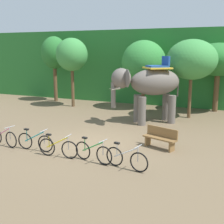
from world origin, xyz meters
TOP-DOWN VIEW (x-y plane):
  - ground_plane at (0.00, 0.00)m, footprint 80.00×80.00m
  - foliage_hedge at (0.00, 13.15)m, footprint 36.00×6.00m
  - tree_right at (-7.77, 8.92)m, footprint 2.07×2.07m
  - tree_center_left at (-5.23, 7.38)m, footprint 2.28×2.28m
  - tree_center at (-0.23, 8.68)m, footprint 3.08×3.08m
  - tree_far_right at (3.28, 6.95)m, footprint 2.99×2.99m
  - tree_center_right at (4.62, 9.63)m, footprint 3.57×3.57m
  - elephant at (1.35, 4.72)m, footprint 3.90×3.44m
  - bike_pink at (-3.32, -1.76)m, footprint 1.69×0.52m
  - bike_teal at (-1.65, -1.74)m, footprint 1.71×0.52m
  - bike_yellow at (-0.35, -2.01)m, footprint 1.71×0.52m
  - bike_green at (1.14, -1.94)m, footprint 1.69×0.53m
  - bike_white at (2.50, -2.05)m, footprint 1.69×0.53m
  - wooden_bench at (3.05, 0.62)m, footprint 1.55×0.88m

SIDE VIEW (x-z plane):
  - ground_plane at x=0.00m, z-range 0.00..0.00m
  - bike_pink at x=-3.32m, z-range -0.07..0.85m
  - bike_teal at x=-1.65m, z-range -0.07..0.85m
  - bike_yellow at x=-0.35m, z-range -0.07..0.85m
  - bike_green at x=1.14m, z-range -0.07..0.85m
  - bike_white at x=2.50m, z-range -0.07..0.85m
  - wooden_bench at x=3.05m, z-range 0.03..0.92m
  - elephant at x=1.35m, z-range 0.31..4.09m
  - foliage_hedge at x=0.00m, z-range 0.00..5.64m
  - tree_center at x=-0.23m, z-range 0.86..5.65m
  - tree_center_right at x=4.62m, z-range 1.18..5.77m
  - tree_far_right at x=3.28m, z-range 1.17..5.92m
  - tree_center_left at x=-5.23m, z-range 1.28..6.25m
  - tree_right at x=-7.77m, z-range 1.26..6.45m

